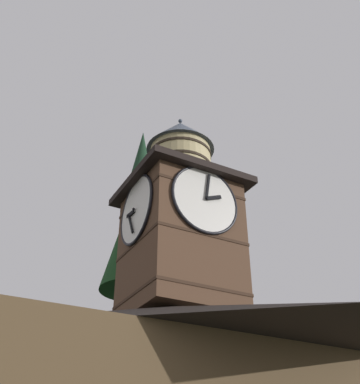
% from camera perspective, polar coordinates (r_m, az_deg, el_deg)
% --- Properties ---
extents(clock_tower, '(3.95, 3.95, 8.00)m').
position_cam_1_polar(clock_tower, '(16.73, 0.00, -3.41)').
color(clock_tower, brown).
rests_on(clock_tower, building_main).
extents(pine_tree_behind, '(6.32, 6.32, 19.58)m').
position_cam_1_polar(pine_tree_behind, '(22.41, -5.60, -17.29)').
color(pine_tree_behind, '#473323').
rests_on(pine_tree_behind, ground_plane).
extents(moon, '(2.19, 2.19, 2.19)m').
position_cam_1_polar(moon, '(52.93, 2.18, -17.00)').
color(moon, silver).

